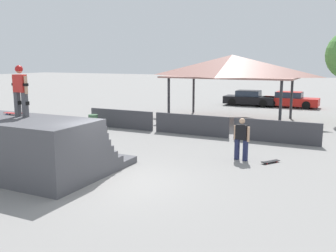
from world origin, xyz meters
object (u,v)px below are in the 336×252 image
Objects in this scene: parked_car_black at (249,98)px; parked_car_red at (290,100)px; skateboard_on_deck at (14,113)px; bystander_walking at (242,137)px; skater_on_deck at (20,87)px; skateboard_on_ground at (270,162)px; trash_bin at (93,122)px.

parked_car_black is 0.96× the size of parked_car_red.
skateboard_on_deck is 0.17× the size of parked_car_red.
skater_on_deck is at bearing 49.26° from bystander_walking.
parked_car_black is (2.24, 22.38, -2.31)m from skater_on_deck.
parked_car_black is 3.30m from parked_car_red.
skater_on_deck reaches higher than skateboard_on_ground.
skater_on_deck is 23.39m from parked_car_red.
skater_on_deck is 1.05× the size of bystander_walking.
parked_car_red is at bearing -75.70° from bystander_walking.
skater_on_deck is 2.02× the size of trash_bin.
skater_on_deck is at bearing -97.64° from parked_car_black.
skateboard_on_ground is at bearing 35.18° from skater_on_deck.
trash_bin is (-2.19, 7.28, -1.56)m from skateboard_on_deck.
skateboard_on_deck reaches higher than parked_car_black.
skater_on_deck reaches higher than skateboard_on_deck.
parked_car_black is at bearing 81.32° from skateboard_on_deck.
bystander_walking is 9.42m from trash_bin.
parked_car_black is (-5.13, 17.55, 0.54)m from skateboard_on_ground.
bystander_walking is at bearing -16.45° from trash_bin.
skateboard_on_deck is 0.98× the size of skateboard_on_ground.
skateboard_on_ground is at bearing 28.94° from skateboard_on_deck.
skateboard_on_deck is at bearing 165.01° from skater_on_deck.
bystander_walking is at bearing -79.03° from parked_car_black.
bystander_walking reaches higher than trash_bin.
skater_on_deck is 8.14m from bystander_walking.
trash_bin reaches higher than skateboard_on_ground.
skateboard_on_deck is 9.40m from skateboard_on_ground.
trash_bin is 17.28m from parked_car_red.
skater_on_deck is 0.40× the size of parked_car_black.
trash_bin is (-10.13, 2.62, 0.37)m from skateboard_on_ground.
skater_on_deck is at bearing -22.94° from skateboard_on_ground.
bystander_walking is at bearing 39.29° from skater_on_deck.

